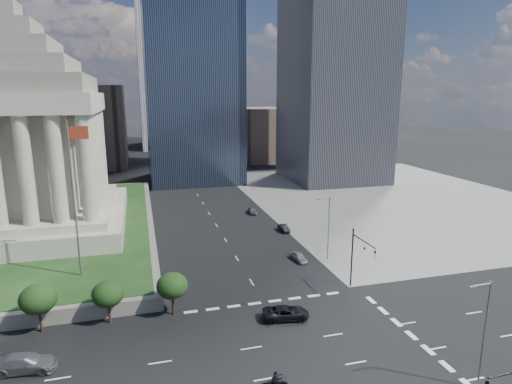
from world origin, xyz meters
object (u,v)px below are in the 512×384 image
object	(u,v)px
war_memorial	(11,117)
parked_sedan_near	(299,257)
traffic_signal_ne	(359,253)
motorcycle_trail	(275,380)
pickup_truck	(286,313)
street_lamp_south	(483,329)
parked_sedan_mid	(284,228)
suv_grey	(25,363)
flagpole	(75,192)
street_lamp_north	(328,224)
parked_sedan_far	(252,210)

from	to	relation	value
war_memorial	parked_sedan_near	size ratio (longest dim) A/B	10.62
traffic_signal_ne	motorcycle_trail	distance (m)	22.57
motorcycle_trail	pickup_truck	bearing A→B (deg)	76.61
motorcycle_trail	street_lamp_south	bearing A→B (deg)	-4.41
parked_sedan_mid	traffic_signal_ne	bearing A→B (deg)	-89.54
parked_sedan_near	suv_grey	bearing A→B (deg)	-156.96
street_lamp_south	parked_sedan_near	distance (m)	32.20
war_memorial	pickup_truck	bearing A→B (deg)	-47.46
traffic_signal_ne	parked_sedan_mid	world-z (taller)	traffic_signal_ne
traffic_signal_ne	pickup_truck	bearing A→B (deg)	-159.72
suv_grey	war_memorial	bearing A→B (deg)	20.27
war_memorial	flagpole	bearing A→B (deg)	-63.11
street_lamp_north	parked_sedan_near	world-z (taller)	street_lamp_north
street_lamp_north	war_memorial	bearing A→B (deg)	154.08
street_lamp_south	street_lamp_north	size ratio (longest dim) A/B	1.00
pickup_truck	parked_sedan_near	distance (m)	17.73
flagpole	parked_sedan_near	bearing A→B (deg)	2.80
war_memorial	motorcycle_trail	size ratio (longest dim) A/B	16.70
street_lamp_north	pickup_truck	world-z (taller)	street_lamp_north
pickup_truck	parked_sedan_near	world-z (taller)	pickup_truck
flagpole	traffic_signal_ne	bearing A→B (deg)	-16.71
street_lamp_north	suv_grey	bearing A→B (deg)	-154.86
parked_sedan_near	parked_sedan_far	bearing A→B (deg)	84.50
street_lamp_south	parked_sedan_near	bearing A→B (deg)	97.82
suv_grey	motorcycle_trail	distance (m)	23.04
war_memorial	pickup_truck	world-z (taller)	war_memorial
motorcycle_trail	street_lamp_north	bearing A→B (deg)	67.90
pickup_truck	parked_sedan_mid	world-z (taller)	pickup_truck
flagpole	pickup_truck	world-z (taller)	flagpole
traffic_signal_ne	suv_grey	xyz separation A→B (m)	(-37.53, -6.70, -4.43)
street_lamp_north	suv_grey	distance (m)	42.65
pickup_truck	suv_grey	size ratio (longest dim) A/B	0.94
parked_sedan_far	motorcycle_trail	world-z (taller)	motorcycle_trail
street_lamp_south	parked_sedan_mid	xyz separation A→B (m)	(-1.83, 45.97, -5.05)
traffic_signal_ne	pickup_truck	xyz separation A→B (m)	(-11.22, -4.15, -4.51)
suv_grey	parked_sedan_mid	bearing A→B (deg)	-40.01
war_memorial	parked_sedan_far	xyz separation A→B (m)	(43.00, 5.43, -20.74)
flagpole	parked_sedan_near	distance (m)	33.30
parked_sedan_mid	flagpole	bearing A→B (deg)	-156.13
street_lamp_south	flagpole	bearing A→B (deg)	139.53
pickup_truck	parked_sedan_mid	distance (m)	32.09
street_lamp_north	parked_sedan_mid	bearing A→B (deg)	96.97
suv_grey	parked_sedan_near	xyz separation A→B (m)	(34.03, 18.51, -0.19)
flagpole	traffic_signal_ne	size ratio (longest dim) A/B	2.50
parked_sedan_near	motorcycle_trail	bearing A→B (deg)	-120.53
flagpole	pickup_truck	bearing A→B (deg)	-32.02
motorcycle_trail	traffic_signal_ne	bearing A→B (deg)	53.81
traffic_signal_ne	street_lamp_south	size ratio (longest dim) A/B	0.80
street_lamp_north	parked_sedan_mid	distance (m)	15.90
traffic_signal_ne	parked_sedan_far	world-z (taller)	traffic_signal_ne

